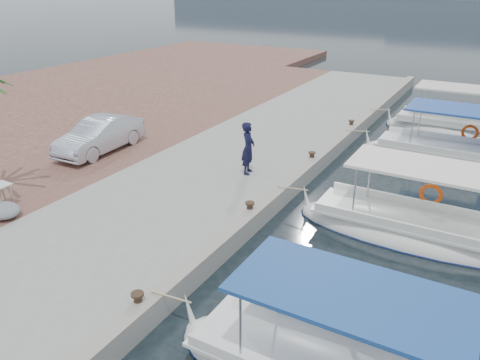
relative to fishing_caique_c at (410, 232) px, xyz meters
name	(u,v)px	position (x,y,z in m)	size (l,w,h in m)	color
ground	(235,253)	(-3.98, -3.31, -0.12)	(400.00, 400.00, 0.00)	black
concrete_quay	(233,166)	(-6.98, 1.69, 0.13)	(6.00, 40.00, 0.50)	gray
quay_curb	(300,172)	(-4.20, 1.69, 0.44)	(0.44, 40.00, 0.12)	gray
cobblestone_strip	(134,145)	(-11.98, 1.69, 0.13)	(4.00, 40.00, 0.50)	brown
fishing_caique_c	(410,232)	(0.00, 0.00, 0.00)	(6.78, 2.17, 2.83)	white
fishing_caique_d	(458,158)	(0.52, 7.09, 0.06)	(7.60, 2.46, 2.83)	white
fishing_caique_e	(446,130)	(-0.51, 11.28, 0.00)	(5.76, 2.34, 2.83)	white
mooring_bollards	(250,206)	(-4.33, -1.81, 0.57)	(0.28, 20.28, 0.33)	black
fisherman	(248,148)	(-5.84, 0.85, 1.32)	(0.69, 0.45, 1.88)	black
parked_car	(100,135)	(-12.11, -0.04, 1.04)	(1.41, 4.05, 1.33)	silver
tarp_bundle	(2,211)	(-10.48, -5.63, 0.58)	(1.10, 0.90, 0.40)	gray
folding_table	(1,191)	(-11.06, -5.20, 0.90)	(0.55, 0.55, 0.73)	silver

